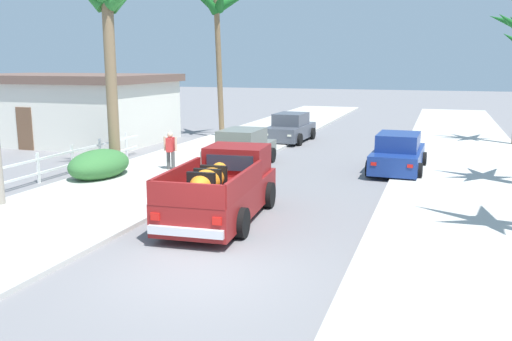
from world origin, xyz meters
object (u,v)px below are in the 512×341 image
(car_left_near, at_px, (241,149))
(pedestrian, at_px, (170,149))
(car_right_near, at_px, (398,154))
(car_left_mid, at_px, (290,128))
(roadside_house, at_px, (68,108))
(palm_tree_left_back, at_px, (108,15))
(palm_tree_right_mid, at_px, (220,11))
(hedge_bush, at_px, (99,165))
(pickup_truck, at_px, (223,189))

(car_left_near, relative_size, pedestrian, 2.68)
(car_right_near, bearing_deg, car_left_mid, 132.20)
(car_right_near, distance_m, car_left_mid, 9.25)
(car_right_near, relative_size, roadside_house, 0.40)
(roadside_house, distance_m, pedestrian, 11.16)
(car_left_near, relative_size, car_left_mid, 0.99)
(car_left_mid, xyz_separation_m, palm_tree_left_back, (-4.33, -10.26, 5.26))
(palm_tree_left_back, bearing_deg, car_right_near, 17.93)
(palm_tree_right_mid, height_order, pedestrian, palm_tree_right_mid)
(hedge_bush, bearing_deg, car_left_mid, 71.13)
(pickup_truck, distance_m, roadside_house, 17.75)
(car_left_mid, distance_m, roadside_house, 12.14)
(pickup_truck, distance_m, car_left_mid, 15.16)
(car_left_near, height_order, car_left_mid, same)
(pickup_truck, bearing_deg, car_left_near, 106.42)
(palm_tree_left_back, bearing_deg, car_left_mid, 67.11)
(car_left_near, distance_m, car_right_near, 6.25)
(palm_tree_right_mid, relative_size, roadside_house, 0.78)
(car_right_near, height_order, hedge_bush, car_right_near)
(hedge_bush, bearing_deg, pedestrian, 47.36)
(palm_tree_right_mid, bearing_deg, pedestrian, -79.21)
(palm_tree_left_back, bearing_deg, palm_tree_right_mid, 88.17)
(pedestrian, bearing_deg, car_left_mid, 77.49)
(car_left_near, xyz_separation_m, hedge_bush, (-4.04, -4.07, -0.16))
(car_right_near, distance_m, roadside_house, 18.03)
(palm_tree_left_back, xyz_separation_m, pedestrian, (2.17, 0.50, -5.06))
(roadside_house, height_order, hedge_bush, roadside_house)
(roadside_house, bearing_deg, palm_tree_right_mid, 25.84)
(car_left_mid, relative_size, pedestrian, 2.71)
(car_right_near, xyz_separation_m, palm_tree_right_mid, (-10.22, 6.76, 6.28))
(car_left_near, distance_m, hedge_bush, 5.74)
(car_left_near, relative_size, hedge_bush, 1.52)
(palm_tree_left_back, bearing_deg, pickup_truck, -36.11)
(car_left_mid, height_order, pedestrian, pedestrian)
(roadside_house, relative_size, hedge_bush, 3.81)
(car_right_near, height_order, palm_tree_right_mid, palm_tree_right_mid)
(car_left_near, bearing_deg, pickup_truck, -73.58)
(hedge_bush, height_order, pedestrian, pedestrian)
(car_right_near, bearing_deg, roadside_house, 169.98)
(car_left_near, height_order, car_right_near, same)
(hedge_bush, distance_m, pedestrian, 2.77)
(roadside_house, relative_size, pedestrian, 6.71)
(palm_tree_left_back, distance_m, roadside_house, 10.56)
(palm_tree_right_mid, bearing_deg, hedge_bush, -90.09)
(pickup_truck, height_order, pedestrian, pickup_truck)
(palm_tree_right_mid, distance_m, palm_tree_left_back, 10.23)
(palm_tree_right_mid, bearing_deg, car_left_near, -62.17)
(car_right_near, bearing_deg, pickup_truck, -116.40)
(palm_tree_left_back, xyz_separation_m, hedge_bush, (0.31, -1.52, -5.43))
(palm_tree_left_back, relative_size, roadside_house, 0.71)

